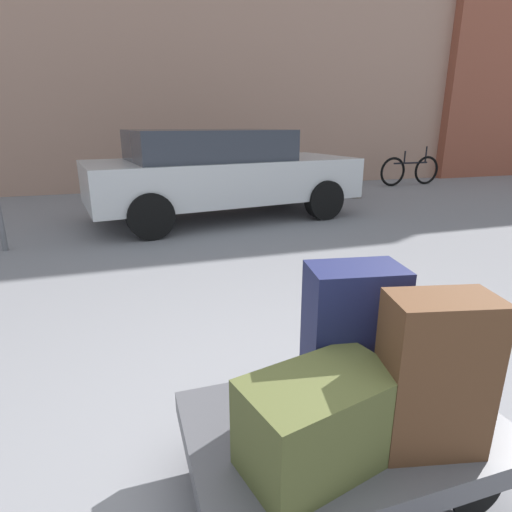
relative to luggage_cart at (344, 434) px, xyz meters
name	(u,v)px	position (x,y,z in m)	size (l,w,h in m)	color
ground_plane	(340,485)	(0.00, 0.00, -0.27)	(60.00, 60.00, 0.00)	gray
luggage_cart	(344,434)	(0.00, 0.00, 0.00)	(1.29, 0.81, 0.34)	#4C4C51
suitcase_navy_center	(352,335)	(0.08, 0.13, 0.38)	(0.39, 0.24, 0.62)	#191E47
suitcase_brown_rear_right	(435,375)	(0.22, -0.21, 0.37)	(0.37, 0.22, 0.61)	#51331E
duffel_bag_olive_stacked_top	(320,421)	(-0.20, -0.16, 0.24)	(0.55, 0.32, 0.34)	#4C5128
parked_car	(220,172)	(0.76, 5.48, 0.49)	(4.52, 2.41, 1.42)	silver
bicycle_leaning	(410,170)	(6.25, 7.80, 0.10)	(1.76, 0.11, 0.96)	black
bollard_kerb_near	(299,185)	(2.63, 6.52, 0.05)	(0.24, 0.24, 0.64)	#72665B
bollard_kerb_mid	(357,183)	(3.95, 6.52, 0.05)	(0.24, 0.24, 0.64)	#72665B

